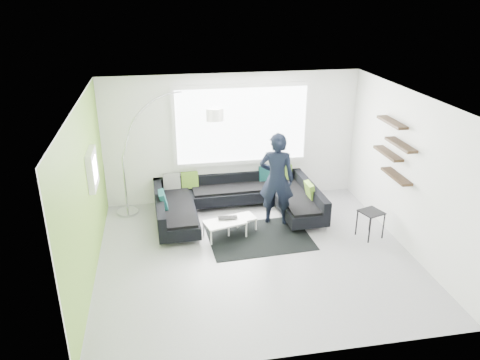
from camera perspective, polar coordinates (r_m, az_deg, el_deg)
name	(u,v)px	position (r m, az deg, el deg)	size (l,w,h in m)	color
ground	(255,255)	(8.45, 1.87, -9.12)	(5.50, 5.50, 0.00)	gray
room_shell	(256,156)	(7.86, 2.00, 3.00)	(5.54, 5.04, 2.82)	white
sectional_sofa	(237,203)	(9.63, -0.38, -2.78)	(3.36, 2.14, 0.71)	black
rug	(259,237)	(8.99, 2.37, -6.99)	(1.91, 1.39, 0.01)	black
coffee_table	(232,226)	(9.06, -0.98, -5.60)	(0.98, 0.57, 0.32)	silver
arc_lamp	(122,158)	(9.71, -14.15, 2.62)	(2.33, 0.99, 2.48)	silver
side_table	(370,224)	(9.23, 15.56, -5.20)	(0.39, 0.39, 0.53)	black
person	(277,179)	(9.17, 4.49, 0.12)	(0.80, 0.66, 1.89)	black
laptop	(228,219)	(8.93, -1.46, -4.80)	(0.37, 0.24, 0.03)	black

